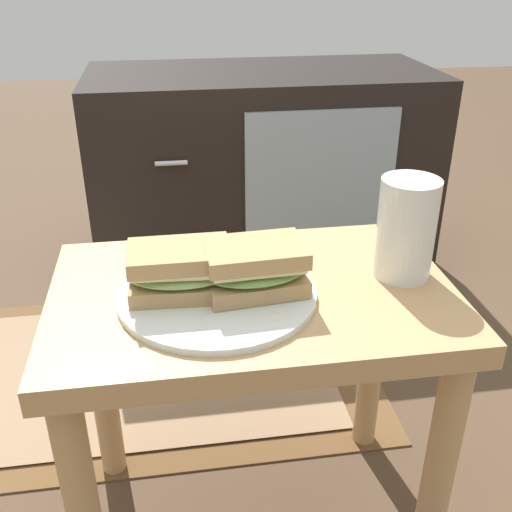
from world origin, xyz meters
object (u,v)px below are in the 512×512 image
at_px(sandwich_back, 253,268).
at_px(beer_glass, 406,230).
at_px(tv_cabinet, 262,172).
at_px(sandwich_front, 180,270).
at_px(plate, 217,294).

relative_size(sandwich_back, beer_glass, 1.04).
bearing_deg(tv_cabinet, sandwich_front, -105.51).
bearing_deg(sandwich_back, plate, 174.47).
bearing_deg(beer_glass, sandwich_front, -176.56).
bearing_deg(sandwich_back, tv_cabinet, 79.98).
height_order(tv_cabinet, sandwich_front, tv_cabinet).
bearing_deg(sandwich_back, beer_glass, 7.27).
bearing_deg(plate, sandwich_front, 174.47).
relative_size(tv_cabinet, plate, 3.57).
relative_size(tv_cabinet, sandwich_front, 6.51).
height_order(sandwich_back, beer_glass, beer_glass).
bearing_deg(plate, sandwich_back, -5.53).
bearing_deg(tv_cabinet, plate, -102.78).
height_order(plate, sandwich_back, sandwich_back).
height_order(tv_cabinet, sandwich_back, tv_cabinet).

